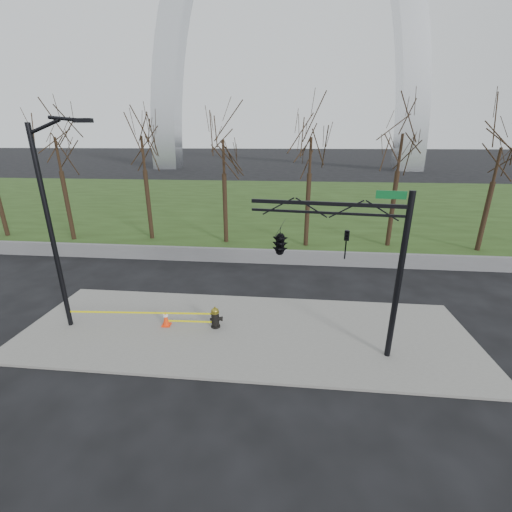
# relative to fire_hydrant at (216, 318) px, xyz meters

# --- Properties ---
(ground) EXTENTS (500.00, 500.00, 0.00)m
(ground) POSITION_rel_fire_hydrant_xyz_m (1.22, -0.10, -0.53)
(ground) COLOR black
(ground) RESTS_ON ground
(sidewalk) EXTENTS (18.00, 6.00, 0.10)m
(sidewalk) POSITION_rel_fire_hydrant_xyz_m (1.22, -0.10, -0.48)
(sidewalk) COLOR slate
(sidewalk) RESTS_ON ground
(grass_strip) EXTENTS (120.00, 40.00, 0.06)m
(grass_strip) POSITION_rel_fire_hydrant_xyz_m (1.22, 29.90, -0.50)
(grass_strip) COLOR #253914
(grass_strip) RESTS_ON ground
(guardrail) EXTENTS (60.00, 0.30, 0.90)m
(guardrail) POSITION_rel_fire_hydrant_xyz_m (1.22, 7.90, -0.08)
(guardrail) COLOR #59595B
(guardrail) RESTS_ON ground
(gateway_arch) EXTENTS (66.00, 6.00, 65.00)m
(gateway_arch) POSITION_rel_fire_hydrant_xyz_m (1.22, 74.90, 31.97)
(gateway_arch) COLOR silver
(gateway_arch) RESTS_ON ground
(tree_row) EXTENTS (57.89, 4.00, 8.66)m
(tree_row) POSITION_rel_fire_hydrant_xyz_m (7.17, 11.90, 3.80)
(tree_row) COLOR black
(tree_row) RESTS_ON ground
(fire_hydrant) EXTENTS (0.57, 0.38, 0.93)m
(fire_hydrant) POSITION_rel_fire_hydrant_xyz_m (0.00, 0.00, 0.00)
(fire_hydrant) COLOR black
(fire_hydrant) RESTS_ON sidewalk
(traffic_cone) EXTENTS (0.37, 0.37, 0.68)m
(traffic_cone) POSITION_rel_fire_hydrant_xyz_m (-2.09, -0.09, -0.09)
(traffic_cone) COLOR #FF370D
(traffic_cone) RESTS_ON sidewalk
(street_light) EXTENTS (2.39, 0.25, 8.21)m
(street_light) POSITION_rel_fire_hydrant_xyz_m (-5.89, -0.41, 4.17)
(street_light) COLOR black
(street_light) RESTS_ON ground
(traffic_signal_mast) EXTENTS (5.07, 2.53, 6.00)m
(traffic_signal_mast) POSITION_rel_fire_hydrant_xyz_m (3.35, -0.85, 3.62)
(traffic_signal_mast) COLOR black
(traffic_signal_mast) RESTS_ON ground
(caution_tape) EXTENTS (6.11, 0.42, 0.47)m
(caution_tape) POSITION_rel_fire_hydrant_xyz_m (-2.56, -0.17, 0.08)
(caution_tape) COLOR yellow
(caution_tape) RESTS_ON ground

